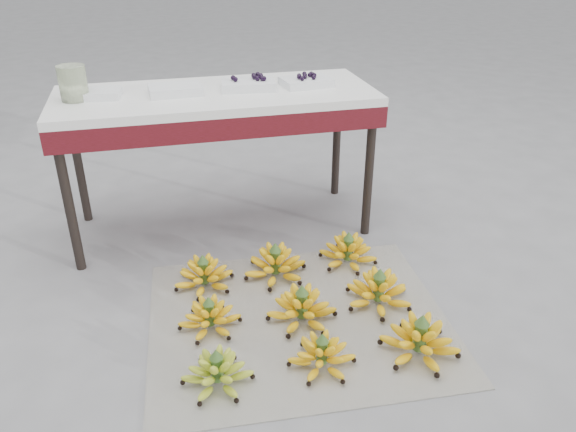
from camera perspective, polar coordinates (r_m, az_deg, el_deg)
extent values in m
plane|color=slate|center=(2.45, -0.80, -10.18)|extent=(60.00, 60.00, 0.00)
cube|color=silver|center=(2.43, 1.07, -10.47)|extent=(1.31, 1.13, 0.01)
ellipsoid|color=#95BA35|center=(2.14, -7.17, -15.76)|extent=(0.32, 0.32, 0.08)
ellipsoid|color=#95BA35|center=(2.11, -7.22, -15.10)|extent=(0.23, 0.23, 0.06)
ellipsoid|color=#95BA35|center=(2.09, -7.28, -14.46)|extent=(0.15, 0.15, 0.05)
cylinder|color=#3B5D25|center=(2.11, -7.22, -15.10)|extent=(0.04, 0.04, 0.11)
cone|color=#3B5D25|center=(2.07, -7.34, -13.72)|extent=(0.05, 0.05, 0.04)
ellipsoid|color=#FEC904|center=(2.19, 3.45, -14.22)|extent=(0.32, 0.32, 0.08)
ellipsoid|color=#FEC904|center=(2.17, 3.47, -13.57)|extent=(0.23, 0.23, 0.06)
ellipsoid|color=#FEC904|center=(2.15, 3.50, -12.94)|extent=(0.15, 0.15, 0.05)
cylinder|color=#3B5D25|center=(2.17, 3.47, -13.57)|extent=(0.04, 0.04, 0.10)
cone|color=#3B5D25|center=(2.13, 3.53, -12.23)|extent=(0.05, 0.05, 0.04)
ellipsoid|color=#FEC904|center=(2.30, 13.18, -12.54)|extent=(0.39, 0.39, 0.09)
ellipsoid|color=#FEC904|center=(2.27, 13.29, -11.78)|extent=(0.27, 0.27, 0.07)
ellipsoid|color=#FEC904|center=(2.25, 13.39, -11.04)|extent=(0.18, 0.18, 0.06)
cylinder|color=#3B5D25|center=(2.27, 13.29, -11.78)|extent=(0.05, 0.05, 0.12)
cone|color=#3B5D25|center=(2.22, 13.51, -10.19)|extent=(0.06, 0.06, 0.05)
ellipsoid|color=#FEC904|center=(2.39, -7.93, -10.42)|extent=(0.32, 0.32, 0.08)
ellipsoid|color=#FEC904|center=(2.37, -7.99, -9.79)|extent=(0.23, 0.23, 0.06)
ellipsoid|color=#FEC904|center=(2.35, -8.04, -9.18)|extent=(0.15, 0.15, 0.05)
cylinder|color=#3B5D25|center=(2.37, -7.99, -9.79)|extent=(0.04, 0.04, 0.10)
cone|color=#3B5D25|center=(2.33, -8.09, -8.49)|extent=(0.05, 0.05, 0.04)
ellipsoid|color=#FEC904|center=(2.40, 1.41, -9.69)|extent=(0.39, 0.39, 0.09)
ellipsoid|color=#FEC904|center=(2.38, 1.42, -8.96)|extent=(0.27, 0.27, 0.06)
ellipsoid|color=#FEC904|center=(2.36, 1.43, -8.26)|extent=(0.18, 0.18, 0.05)
cylinder|color=#3B5D25|center=(2.38, 1.42, -8.96)|extent=(0.05, 0.05, 0.12)
cone|color=#3B5D25|center=(2.33, 1.44, -7.47)|extent=(0.06, 0.06, 0.04)
ellipsoid|color=#FEC904|center=(2.53, 9.15, -7.90)|extent=(0.31, 0.31, 0.09)
ellipsoid|color=#FEC904|center=(2.51, 9.21, -7.19)|extent=(0.22, 0.22, 0.07)
ellipsoid|color=#FEC904|center=(2.49, 9.27, -6.50)|extent=(0.14, 0.14, 0.05)
cylinder|color=#3B5D25|center=(2.51, 9.21, -7.19)|extent=(0.05, 0.05, 0.12)
cone|color=#3B5D25|center=(2.46, 9.34, -5.71)|extent=(0.06, 0.06, 0.04)
ellipsoid|color=#FEC904|center=(2.64, -8.51, -6.28)|extent=(0.31, 0.31, 0.08)
ellipsoid|color=#FEC904|center=(2.62, -8.56, -5.63)|extent=(0.22, 0.22, 0.06)
ellipsoid|color=#FEC904|center=(2.60, -8.61, -5.01)|extent=(0.14, 0.14, 0.05)
cylinder|color=#3B5D25|center=(2.62, -8.56, -5.63)|extent=(0.04, 0.04, 0.11)
cone|color=#3B5D25|center=(2.58, -8.67, -4.30)|extent=(0.05, 0.05, 0.04)
ellipsoid|color=#FEC904|center=(2.68, -1.28, -5.29)|extent=(0.39, 0.39, 0.09)
ellipsoid|color=#FEC904|center=(2.66, -1.29, -4.59)|extent=(0.27, 0.27, 0.07)
ellipsoid|color=#FEC904|center=(2.64, -1.30, -3.92)|extent=(0.18, 0.18, 0.06)
cylinder|color=#3B5D25|center=(2.66, -1.29, -4.59)|extent=(0.05, 0.05, 0.12)
cone|color=#3B5D25|center=(2.62, -1.31, -3.15)|extent=(0.06, 0.06, 0.04)
ellipsoid|color=#FEC904|center=(2.80, 6.09, -3.94)|extent=(0.37, 0.37, 0.08)
ellipsoid|color=#FEC904|center=(2.78, 6.13, -3.30)|extent=(0.26, 0.26, 0.06)
ellipsoid|color=#FEC904|center=(2.76, 6.16, -2.69)|extent=(0.17, 0.17, 0.05)
cylinder|color=#3B5D25|center=(2.78, 6.13, -3.30)|extent=(0.05, 0.05, 0.11)
cone|color=#3B5D25|center=(2.74, 6.20, -1.99)|extent=(0.05, 0.05, 0.04)
cylinder|color=black|center=(2.78, -21.41, 1.30)|extent=(0.05, 0.05, 0.72)
cylinder|color=black|center=(2.95, 8.22, 4.44)|extent=(0.05, 0.05, 0.72)
cylinder|color=black|center=(3.27, -20.57, 5.28)|extent=(0.05, 0.05, 0.72)
cylinder|color=black|center=(3.41, 4.98, 7.86)|extent=(0.05, 0.05, 0.72)
cube|color=maroon|center=(2.91, -7.27, 10.62)|extent=(1.58, 0.63, 0.11)
cube|color=white|center=(2.89, -7.36, 12.03)|extent=(1.58, 0.63, 0.04)
cube|color=silver|center=(2.90, -18.88, 11.68)|extent=(0.25, 0.19, 0.04)
cube|color=silver|center=(2.87, -11.38, 12.47)|extent=(0.26, 0.20, 0.04)
cube|color=silver|center=(2.92, -4.08, 13.20)|extent=(0.29, 0.22, 0.04)
sphere|color=black|center=(2.95, -3.51, 14.06)|extent=(0.03, 0.03, 0.03)
sphere|color=black|center=(2.92, -3.44, 13.92)|extent=(0.03, 0.03, 0.03)
sphere|color=black|center=(2.94, -2.79, 14.06)|extent=(0.03, 0.03, 0.03)
sphere|color=black|center=(2.94, -2.80, 14.03)|extent=(0.03, 0.03, 0.03)
sphere|color=black|center=(2.97, -3.10, 14.16)|extent=(0.03, 0.03, 0.03)
sphere|color=black|center=(2.91, -5.60, 13.80)|extent=(0.03, 0.03, 0.03)
sphere|color=black|center=(2.94, -2.89, 14.04)|extent=(0.03, 0.03, 0.03)
sphere|color=black|center=(2.88, -2.62, 13.78)|extent=(0.03, 0.03, 0.03)
sphere|color=black|center=(2.88, -5.37, 13.66)|extent=(0.03, 0.03, 0.03)
sphere|color=black|center=(2.88, -2.46, 13.78)|extent=(0.03, 0.03, 0.03)
sphere|color=black|center=(2.89, -3.13, 13.78)|extent=(0.03, 0.03, 0.03)
cube|color=silver|center=(2.97, 1.84, 13.47)|extent=(0.27, 0.21, 0.04)
sphere|color=black|center=(2.90, 1.44, 13.79)|extent=(0.02, 0.02, 0.02)
sphere|color=black|center=(3.00, 2.38, 14.25)|extent=(0.02, 0.02, 0.02)
sphere|color=black|center=(2.97, 2.69, 14.10)|extent=(0.02, 0.02, 0.02)
sphere|color=black|center=(2.93, 2.63, 13.89)|extent=(0.02, 0.02, 0.02)
sphere|color=black|center=(2.97, 1.73, 14.14)|extent=(0.02, 0.02, 0.02)
sphere|color=black|center=(2.96, 1.13, 14.06)|extent=(0.02, 0.02, 0.02)
sphere|color=black|center=(2.99, 2.52, 14.17)|extent=(0.02, 0.02, 0.02)
sphere|color=black|center=(2.98, 2.24, 14.14)|extent=(0.02, 0.02, 0.02)
sphere|color=black|center=(3.00, 1.67, 14.25)|extent=(0.02, 0.02, 0.02)
sphere|color=black|center=(2.94, 1.71, 13.97)|extent=(0.02, 0.02, 0.02)
sphere|color=black|center=(2.93, 1.13, 13.94)|extent=(0.02, 0.02, 0.02)
cylinder|color=beige|center=(2.87, -21.00, 12.49)|extent=(0.14, 0.14, 0.16)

